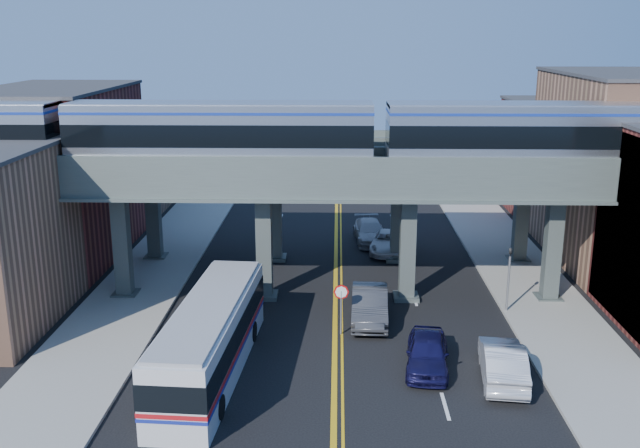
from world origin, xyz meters
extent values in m
plane|color=black|center=(0.00, 0.00, 0.00)|extent=(120.00, 120.00, 0.00)
cube|color=gray|center=(-11.50, 10.00, 0.08)|extent=(5.00, 70.00, 0.16)
cube|color=gray|center=(11.50, 10.00, 0.08)|extent=(5.00, 70.00, 0.16)
cube|color=maroon|center=(-18.50, 16.00, 5.50)|extent=(8.00, 14.00, 11.00)
cube|color=#A06D52|center=(-18.50, 29.00, 4.00)|extent=(8.00, 10.00, 8.00)
cube|color=#A06D52|center=(18.50, 16.00, 6.00)|extent=(8.00, 14.00, 12.00)
cube|color=maroon|center=(18.50, 29.00, 4.50)|extent=(8.00, 10.00, 9.00)
cube|color=teal|center=(14.55, 4.00, 4.75)|extent=(0.10, 9.50, 9.50)
cube|color=#394241|center=(-12.00, 8.00, 3.00)|extent=(0.85, 0.85, 6.00)
cube|color=#394241|center=(-4.00, 8.00, 3.00)|extent=(0.85, 0.85, 6.00)
cube|color=#394241|center=(4.00, 8.00, 3.00)|extent=(0.85, 0.85, 6.00)
cube|color=#394241|center=(12.00, 8.00, 3.00)|extent=(0.85, 0.85, 6.00)
cube|color=#4A5551|center=(0.00, 8.00, 6.70)|extent=(52.00, 3.60, 1.40)
cube|color=#394241|center=(-12.00, 15.00, 3.00)|extent=(0.85, 0.85, 6.00)
cube|color=#394241|center=(-4.00, 15.00, 3.00)|extent=(0.85, 0.85, 6.00)
cube|color=#394241|center=(4.00, 15.00, 3.00)|extent=(0.85, 0.85, 6.00)
cube|color=#394241|center=(12.00, 15.00, 3.00)|extent=(0.85, 0.85, 6.00)
cube|color=#4A5551|center=(0.00, 15.00, 6.70)|extent=(52.00, 3.60, 1.40)
cube|color=black|center=(-18.00, 8.00, 7.53)|extent=(2.35, 2.35, 0.27)
cube|color=black|center=(-11.36, 8.00, 7.53)|extent=(2.35, 2.35, 0.27)
cube|color=black|center=(-0.99, 8.00, 7.53)|extent=(2.35, 2.35, 0.27)
cube|color=#A4A7AD|center=(-6.18, 8.00, 9.37)|extent=(16.20, 3.09, 3.41)
cube|color=black|center=(-6.18, 8.00, 9.52)|extent=(16.22, 3.15, 1.17)
cube|color=black|center=(5.64, 8.00, 7.53)|extent=(2.35, 2.35, 0.27)
cube|color=black|center=(16.01, 8.00, 7.53)|extent=(2.35, 2.35, 0.27)
cube|color=#A4A7AD|center=(10.82, 8.00, 9.37)|extent=(16.20, 3.09, 3.41)
cube|color=black|center=(10.82, 8.00, 9.52)|extent=(16.22, 3.15, 1.17)
cylinder|color=slate|center=(0.30, 3.00, 1.15)|extent=(0.09, 0.09, 2.30)
cylinder|color=red|center=(0.30, 3.00, 2.25)|extent=(0.76, 0.04, 0.76)
cylinder|color=slate|center=(9.20, 6.00, 1.60)|extent=(0.12, 0.12, 3.20)
imported|color=black|center=(9.20, 6.00, 3.65)|extent=(0.15, 0.18, 0.90)
cube|color=silver|center=(-5.45, -1.25, 1.56)|extent=(3.38, 12.23, 3.12)
cube|color=black|center=(-5.45, -1.25, 1.96)|extent=(3.44, 12.28, 1.06)
cube|color=#B21419|center=(-5.45, -1.25, 1.26)|extent=(3.43, 12.28, 0.18)
cylinder|color=black|center=(-5.69, -5.11, 0.50)|extent=(2.78, 1.18, 1.01)
cylinder|color=black|center=(-5.24, 2.13, 0.50)|extent=(2.78, 1.18, 1.01)
imported|color=#11103B|center=(4.15, -0.67, 0.79)|extent=(2.41, 4.81, 1.57)
imported|color=#343437|center=(1.80, 4.78, 0.87)|extent=(2.03, 5.33, 1.73)
imported|color=silver|center=(3.59, 16.92, 0.70)|extent=(2.94, 5.28, 1.40)
imported|color=#9F9FA3|center=(2.44, 19.30, 0.76)|extent=(2.51, 5.36, 1.51)
imported|color=silver|center=(7.29, -1.64, 0.83)|extent=(2.34, 5.23, 1.67)
camera|label=1|loc=(0.09, -29.97, 14.64)|focal=40.00mm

